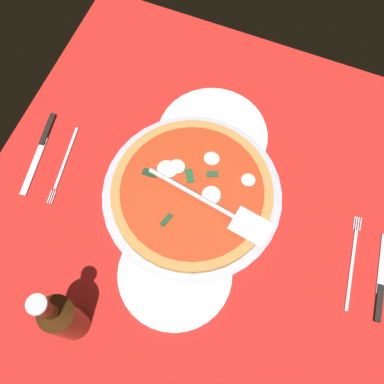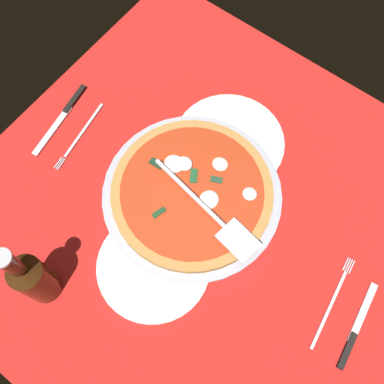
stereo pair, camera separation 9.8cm
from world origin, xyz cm
name	(u,v)px [view 1 (the left image)]	position (x,y,z in cm)	size (l,w,h in cm)	color
ground_plane	(206,213)	(0.00, 0.00, -0.40)	(95.66, 95.66, 0.80)	red
checker_pattern	(206,212)	(0.00, 0.00, 0.05)	(95.66, 95.66, 0.10)	white
pizza_pan	(192,195)	(2.23, 4.16, 0.74)	(38.48, 38.48, 1.29)	#ADB3C1
dinner_plate_left	(175,274)	(-14.83, 0.98, 0.60)	(23.06, 23.06, 1.00)	white
dinner_plate_right	(212,135)	(17.46, 5.30, 0.60)	(24.94, 24.94, 1.00)	white
pizza	(192,192)	(2.34, 4.16, 2.35)	(34.46, 34.46, 3.09)	#BC8240
pizza_server	(214,206)	(0.20, -1.58, 4.83)	(7.65, 28.09, 1.00)	silver
place_setting_near	(366,274)	(-0.45, -34.81, 0.44)	(22.53, 15.95, 1.40)	white
place_setting_far	(52,156)	(-0.72, 36.63, 0.45)	(21.10, 16.70, 1.40)	white
beer_bottle	(62,317)	(-31.00, 15.38, 9.42)	(6.51, 6.51, 24.26)	#3C200C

